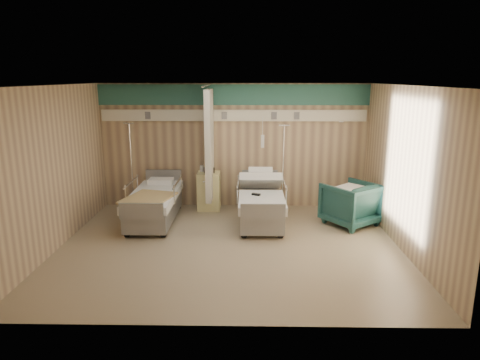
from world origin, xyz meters
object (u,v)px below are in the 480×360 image
bed_left (155,207)px  iv_stand_right (282,194)px  bedside_cabinet (209,191)px  bed_right (261,208)px  visitor_armchair (351,204)px  iv_stand_left (133,192)px

bed_left → iv_stand_right: 2.81m
bedside_cabinet → iv_stand_right: bearing=-4.6°
bed_right → bedside_cabinet: size_ratio=2.54×
visitor_armchair → iv_stand_left: iv_stand_left is taller
bed_right → iv_stand_left: (-2.86, 0.82, 0.09)m
bed_right → bed_left: bearing=180.0°
bed_left → iv_stand_right: size_ratio=1.12×
bed_right → visitor_armchair: (1.81, -0.09, 0.12)m
bedside_cabinet → visitor_armchair: 3.12m
bed_left → bedside_cabinet: bedside_cabinet is taller
bed_left → iv_stand_right: iv_stand_right is taller
bed_left → iv_stand_left: bearing=128.7°
bed_left → visitor_armchair: size_ratio=2.25×
bedside_cabinet → iv_stand_right: 1.66m
bed_left → visitor_armchair: (4.01, -0.09, 0.12)m
bedside_cabinet → iv_stand_left: (-1.71, -0.08, -0.02)m
visitor_armchair → iv_stand_left: 4.75m
iv_stand_right → iv_stand_left: (-3.36, 0.05, 0.01)m
bedside_cabinet → visitor_armchair: size_ratio=0.88×
bed_right → bed_left: size_ratio=1.00×
visitor_armchair → iv_stand_left: (-4.67, 0.91, -0.03)m
bed_right → iv_stand_left: 2.97m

